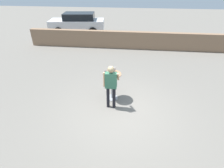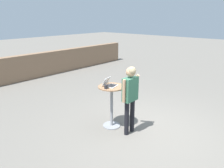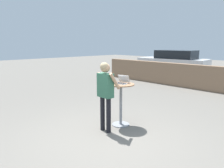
{
  "view_description": "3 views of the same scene",
  "coord_description": "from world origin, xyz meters",
  "px_view_note": "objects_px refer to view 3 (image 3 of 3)",
  "views": [
    {
      "loc": [
        0.23,
        -4.74,
        4.06
      ],
      "look_at": [
        -0.35,
        0.42,
        0.89
      ],
      "focal_mm": 28.0,
      "sensor_mm": 36.0,
      "label": 1
    },
    {
      "loc": [
        -4.22,
        -2.56,
        2.73
      ],
      "look_at": [
        -0.64,
        0.59,
        1.25
      ],
      "focal_mm": 35.0,
      "sensor_mm": 36.0,
      "label": 2
    },
    {
      "loc": [
        3.32,
        -3.05,
        2.09
      ],
      "look_at": [
        -0.38,
        0.49,
        1.12
      ],
      "focal_mm": 35.0,
      "sensor_mm": 36.0,
      "label": 3
    }
  ],
  "objects_px": {
    "laptop": "(122,82)",
    "coffee_mug": "(114,81)",
    "cafe_table": "(121,99)",
    "standing_person": "(105,88)",
    "parked_car_near_street": "(173,62)"
  },
  "relations": [
    {
      "from": "laptop",
      "to": "coffee_mug",
      "type": "distance_m",
      "value": 0.22
    },
    {
      "from": "cafe_table",
      "to": "standing_person",
      "type": "distance_m",
      "value": 0.65
    },
    {
      "from": "cafe_table",
      "to": "laptop",
      "type": "bearing_deg",
      "value": 105.88
    },
    {
      "from": "cafe_table",
      "to": "parked_car_near_street",
      "type": "relative_size",
      "value": 0.24
    },
    {
      "from": "laptop",
      "to": "cafe_table",
      "type": "bearing_deg",
      "value": -74.12
    },
    {
      "from": "laptop",
      "to": "standing_person",
      "type": "xyz_separation_m",
      "value": [
        0.04,
        -0.6,
        -0.08
      ]
    },
    {
      "from": "cafe_table",
      "to": "coffee_mug",
      "type": "height_order",
      "value": "coffee_mug"
    },
    {
      "from": "laptop",
      "to": "parked_car_near_street",
      "type": "xyz_separation_m",
      "value": [
        -3.91,
        9.04,
        -0.29
      ]
    },
    {
      "from": "coffee_mug",
      "to": "parked_car_near_street",
      "type": "bearing_deg",
      "value": 112.11
    },
    {
      "from": "laptop",
      "to": "coffee_mug",
      "type": "relative_size",
      "value": 3.01
    },
    {
      "from": "standing_person",
      "to": "cafe_table",
      "type": "bearing_deg",
      "value": 92.58
    },
    {
      "from": "cafe_table",
      "to": "parked_car_near_street",
      "type": "height_order",
      "value": "parked_car_near_street"
    },
    {
      "from": "standing_person",
      "to": "parked_car_near_street",
      "type": "xyz_separation_m",
      "value": [
        -3.95,
        9.63,
        -0.21
      ]
    },
    {
      "from": "cafe_table",
      "to": "standing_person",
      "type": "relative_size",
      "value": 0.65
    },
    {
      "from": "standing_person",
      "to": "parked_car_near_street",
      "type": "distance_m",
      "value": 10.41
    }
  ]
}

